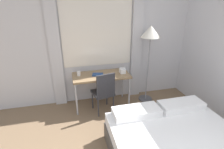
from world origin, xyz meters
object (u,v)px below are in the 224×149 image
(telephone, at_px, (122,71))
(book, at_px, (98,74))
(standing_lamp, at_px, (150,37))
(mug, at_px, (79,74))
(desk, at_px, (101,77))
(desk_chair, at_px, (104,91))

(telephone, distance_m, book, 0.54)
(standing_lamp, bearing_deg, telephone, -179.75)
(standing_lamp, distance_m, mug, 1.67)
(desk, bearing_deg, standing_lamp, -0.78)
(mug, bearing_deg, standing_lamp, -2.76)
(desk_chair, xyz_separation_m, telephone, (0.47, 0.27, 0.30))
(desk_chair, relative_size, standing_lamp, 0.52)
(desk_chair, xyz_separation_m, book, (-0.07, 0.28, 0.26))
(book, bearing_deg, desk_chair, -75.84)
(mug, bearing_deg, desk_chair, -36.69)
(desk_chair, bearing_deg, standing_lamp, 2.40)
(desk, height_order, telephone, telephone)
(desk_chair, bearing_deg, book, 92.40)
(desk, height_order, standing_lamp, standing_lamp)
(desk, xyz_separation_m, desk_chair, (-0.00, -0.28, -0.18))
(mug, bearing_deg, book, -9.63)
(desk, bearing_deg, telephone, -2.09)
(desk, bearing_deg, desk_chair, -90.92)
(desk, xyz_separation_m, mug, (-0.46, 0.06, 0.11))
(desk, height_order, desk_chair, desk_chair)
(desk_chair, bearing_deg, mug, 131.55)
(book, bearing_deg, desk, 5.32)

